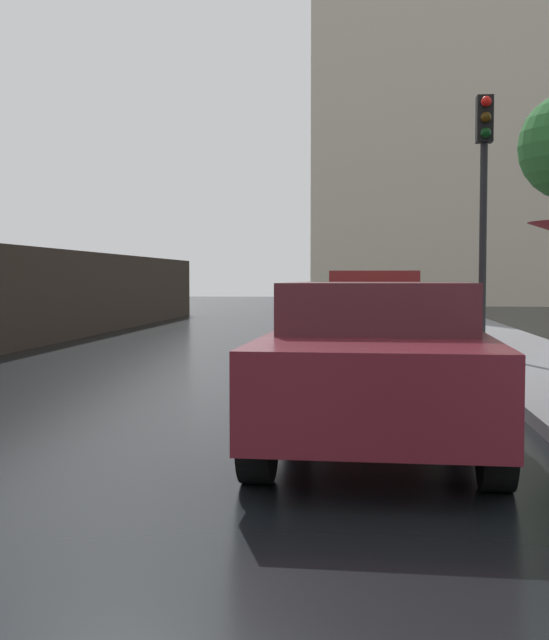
{
  "coord_description": "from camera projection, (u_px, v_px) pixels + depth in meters",
  "views": [
    {
      "loc": [
        2.42,
        -0.64,
        1.42
      ],
      "look_at": [
        1.39,
        8.71,
        0.93
      ],
      "focal_mm": 46.16,
      "sensor_mm": 36.0,
      "label": 1
    }
  ],
  "objects": [
    {
      "name": "car_maroon_behind_camera",
      "position": [
        377.0,
        360.0,
        6.89
      ],
      "size": [
        1.91,
        4.04,
        1.38
      ],
      "rotation": [
        0.0,
        0.0,
        -0.03
      ],
      "color": "maroon",
      "rests_on": "ground"
    },
    {
      "name": "car_red_far_ahead",
      "position": [
        377.0,
        312.0,
        15.6
      ],
      "size": [
        2.09,
        4.68,
        1.54
      ],
      "rotation": [
        0.0,
        0.0,
        -0.06
      ],
      "color": "maroon",
      "rests_on": "ground"
    },
    {
      "name": "car_white_near_kerb",
      "position": [
        377.0,
        304.0,
        22.26
      ],
      "size": [
        1.83,
        4.01,
        1.34
      ],
      "rotation": [
        0.0,
        0.0,
        -0.02
      ],
      "color": "silver",
      "rests_on": "ground"
    },
    {
      "name": "traffic_light",
      "position": [
        484.0,
        176.0,
        13.37
      ],
      "size": [
        0.26,
        0.39,
        4.23
      ],
      "color": "black",
      "rests_on": "sidewalk_strip"
    }
  ]
}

